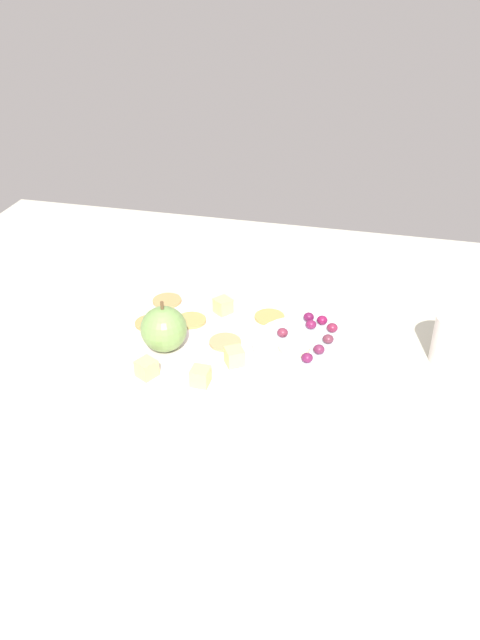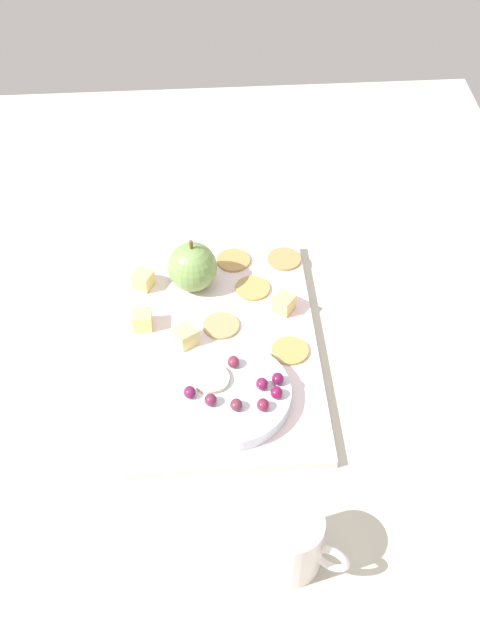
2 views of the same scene
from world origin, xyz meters
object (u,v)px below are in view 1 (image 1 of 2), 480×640
cheese_cube_0 (200,376)px  cracker_3 (225,343)px  cracker_1 (270,317)px  grape_6 (319,349)px  grape_5 (322,320)px  grape_2 (328,339)px  cheese_cube_2 (234,357)px  cheese_cube_3 (223,306)px  grape_1 (309,317)px  cracker_0 (167,301)px  grape_0 (311,324)px  serving_dish (307,348)px  apple_slice_0 (294,348)px  cup (457,339)px  cracker_4 (150,323)px  cheese_cube_1 (146,368)px  grape_7 (283,333)px  apple_whole (164,329)px  platter (245,350)px  grape_4 (332,328)px  cracker_2 (191,320)px  grape_3 (307,358)px

cheese_cube_0 → cracker_3: size_ratio=0.51×
cracker_1 → grape_6: bearing=130.9°
grape_5 → grape_6: (-0.57, 8.12, 0.00)cm
grape_2 → grape_5: same height
cheese_cube_2 → cheese_cube_3: bearing=-68.6°
cracker_1 → grape_1: grape_1 is taller
cracker_0 → grape_0: (-25.46, 5.54, 2.37)cm
serving_dish → grape_5: (-1.39, -5.85, 1.64)cm
grape_6 → apple_slice_0: size_ratio=0.36×
cracker_1 → grape_1: size_ratio=2.96×
grape_5 → cup: (-20.19, 0.46, -0.15)cm
cracker_1 → grape_0: grape_0 is taller
cracker_4 → grape_0: bearing=-175.7°
cheese_cube_1 → cracker_0: size_ratio=0.51×
cracker_0 → cup: cup is taller
grape_0 → grape_7: 5.07cm
serving_dish → grape_2: grape_2 is taller
cheese_cube_2 → grape_7: size_ratio=1.52×
cheese_cube_0 → grape_2: (-16.34, -11.66, 1.27)cm
serving_dish → cheese_cube_0: 17.27cm
cheese_cube_1 → cheese_cube_2: (-11.44, -5.77, 0.00)cm
cheese_cube_0 → cracker_0: bearing=-59.4°
cheese_cube_2 → cracker_3: bearing=-60.2°
grape_2 → grape_6: size_ratio=1.00×
cracker_0 → cheese_cube_2: bearing=136.4°
cheese_cube_2 → cup: 33.26cm
grape_2 → cup: size_ratio=0.17×
apple_whole → cheese_cube_2: (-11.21, 1.33, -2.24)cm
grape_5 → grape_7: same height
platter → grape_7: 6.47cm
serving_dish → cracker_0: 27.38cm
grape_0 → grape_4: 3.30cm
cracker_2 → cracker_3: (-7.01, 5.00, 0.00)cm
apple_slice_0 → apple_whole: bearing=5.1°
cracker_4 → grape_6: bearing=170.8°
cheese_cube_1 → grape_4: bearing=-148.7°
grape_7 → cheese_cube_2: bearing=45.2°
serving_dish → grape_7: size_ratio=9.73×
cheese_cube_1 → cup: size_ratio=0.26×
grape_4 → grape_7: (7.14, 3.13, -0.01)cm
apple_slice_0 → cheese_cube_0: bearing=36.9°
cheese_cube_2 → cracker_4: size_ratio=0.51×
cracker_2 → apple_slice_0: size_ratio=1.07×
grape_3 → cracker_1: bearing=-58.9°
grape_1 → cracker_4: bearing=9.0°
cracker_4 → grape_6: 28.26cm
cracker_1 → grape_3: bearing=121.1°
grape_3 → grape_7: same height
grape_0 → apple_whole: bearing=20.8°
cracker_2 → apple_slice_0: (-17.98, 6.64, 1.95)cm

